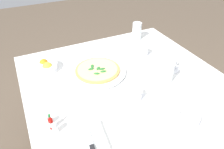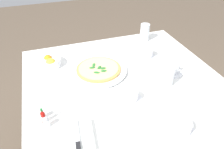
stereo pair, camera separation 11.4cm
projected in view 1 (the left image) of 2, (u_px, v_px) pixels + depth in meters
The scene contains 15 objects.
dining_table at pixel (126, 99), 1.26m from camera, with size 1.10×1.10×0.73m.
pizza_plate at pixel (98, 72), 1.24m from camera, with size 0.33×0.33×0.02m.
pizza at pixel (98, 70), 1.24m from camera, with size 0.26×0.26×0.02m.
coffee_cup_far_right at pixel (142, 51), 1.40m from camera, with size 0.13×0.13×0.07m.
coffee_cup_left_edge at pixel (190, 121), 0.91m from camera, with size 0.13×0.13×0.06m.
coffee_cup_center_back at pixel (170, 64), 1.27m from camera, with size 0.13×0.13×0.06m.
coffee_cup_far_left at pixel (134, 95), 1.06m from camera, with size 0.13×0.13×0.06m.
water_glass_near_left at pixel (137, 32), 1.58m from camera, with size 0.07×0.07×0.13m.
water_glass_right_edge at pixel (166, 73), 1.16m from camera, with size 0.08×0.08×0.12m.
napkin_folded at pixel (91, 145), 0.84m from camera, with size 0.23×0.16×0.02m.
dinner_knife at pixel (91, 143), 0.83m from camera, with size 0.20×0.04×0.01m.
citrus_bowl at pixel (45, 66), 1.26m from camera, with size 0.15×0.15×0.07m.
hot_sauce_bottle at pixel (51, 123), 0.90m from camera, with size 0.02×0.02×0.08m.
salt_shaker at pixel (48, 120), 0.92m from camera, with size 0.03×0.03×0.06m.
pepper_shaker at pixel (55, 128), 0.89m from camera, with size 0.03×0.03×0.06m.
Camera 1 is at (-0.80, 0.48, 1.46)m, focal length 33.98 mm.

